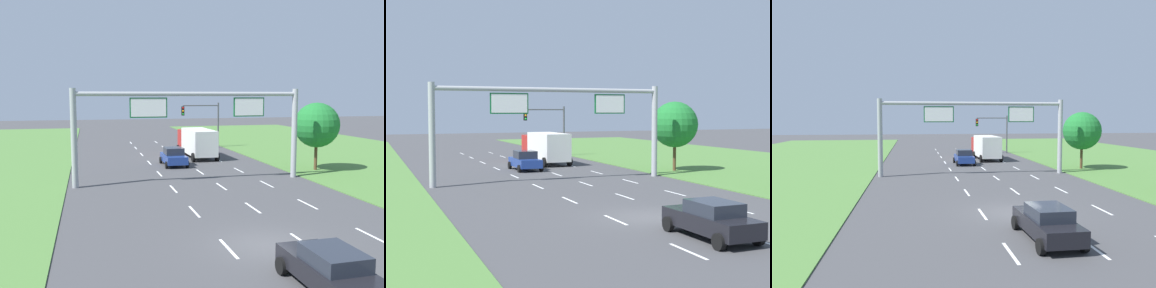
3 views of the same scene
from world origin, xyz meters
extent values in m
plane|color=#424244|center=(0.00, 0.00, 0.00)|extent=(200.00, 200.00, 0.00)
cube|color=white|center=(-1.75, -6.00, 0.00)|extent=(0.14, 2.40, 0.01)
cube|color=white|center=(-1.75, 0.00, 0.00)|extent=(0.14, 2.40, 0.01)
cube|color=white|center=(-1.75, 6.00, 0.00)|extent=(0.14, 2.40, 0.01)
cube|color=white|center=(-1.75, 12.00, 0.00)|extent=(0.14, 2.40, 0.01)
cube|color=white|center=(-1.75, 18.00, 0.00)|extent=(0.14, 2.40, 0.01)
cube|color=white|center=(-1.75, 24.00, 0.00)|extent=(0.14, 2.40, 0.01)
cube|color=white|center=(-1.75, 30.00, 0.00)|extent=(0.14, 2.40, 0.01)
cube|color=white|center=(-1.75, 36.00, 0.00)|extent=(0.14, 2.40, 0.01)
cube|color=white|center=(-1.75, 42.00, 0.00)|extent=(0.14, 2.40, 0.01)
cube|color=white|center=(1.75, -6.00, 0.00)|extent=(0.14, 2.40, 0.01)
cube|color=white|center=(1.75, 0.00, 0.00)|extent=(0.14, 2.40, 0.01)
cube|color=white|center=(1.75, 6.00, 0.00)|extent=(0.14, 2.40, 0.01)
cube|color=white|center=(1.75, 12.00, 0.00)|extent=(0.14, 2.40, 0.01)
cube|color=white|center=(1.75, 18.00, 0.00)|extent=(0.14, 2.40, 0.01)
cube|color=white|center=(1.75, 24.00, 0.00)|extent=(0.14, 2.40, 0.01)
cube|color=white|center=(1.75, 30.00, 0.00)|extent=(0.14, 2.40, 0.01)
cube|color=white|center=(1.75, 36.00, 0.00)|extent=(0.14, 2.40, 0.01)
cube|color=white|center=(1.75, 42.00, 0.00)|extent=(0.14, 2.40, 0.01)
cube|color=white|center=(5.25, 0.00, 0.00)|extent=(0.14, 2.40, 0.01)
cube|color=white|center=(5.25, 6.00, 0.00)|extent=(0.14, 2.40, 0.01)
cube|color=white|center=(5.25, 12.00, 0.00)|extent=(0.14, 2.40, 0.01)
cube|color=white|center=(5.25, 18.00, 0.00)|extent=(0.14, 2.40, 0.01)
cube|color=white|center=(5.25, 24.00, 0.00)|extent=(0.14, 2.40, 0.01)
cube|color=white|center=(5.25, 30.00, 0.00)|extent=(0.14, 2.40, 0.01)
cube|color=white|center=(5.25, 36.00, 0.00)|extent=(0.14, 2.40, 0.01)
cube|color=white|center=(5.25, 42.00, 0.00)|extent=(0.14, 2.40, 0.01)
cube|color=black|center=(0.22, -4.62, 0.66)|extent=(1.85, 4.51, 0.68)
cube|color=#232833|center=(0.22, -4.81, 1.26)|extent=(1.60, 2.10, 0.52)
cylinder|color=black|center=(-0.72, -2.95, 0.32)|extent=(0.23, 0.64, 0.64)
cylinder|color=black|center=(1.08, -2.91, 0.32)|extent=(0.23, 0.64, 0.64)
cylinder|color=black|center=(-0.65, -6.32, 0.32)|extent=(0.23, 0.64, 0.64)
cylinder|color=black|center=(1.15, -6.29, 0.32)|extent=(0.23, 0.64, 0.64)
cube|color=navy|center=(0.24, 21.87, 0.67)|extent=(1.87, 4.19, 0.71)
cube|color=#232833|center=(0.24, 21.82, 1.36)|extent=(1.67, 1.86, 0.66)
cylinder|color=black|center=(-0.71, 23.41, 0.32)|extent=(0.22, 0.64, 0.64)
cylinder|color=black|center=(1.18, 23.42, 0.32)|extent=(0.22, 0.64, 0.64)
cylinder|color=black|center=(-0.70, 20.33, 0.32)|extent=(0.22, 0.64, 0.64)
cylinder|color=black|center=(1.19, 20.33, 0.32)|extent=(0.22, 0.64, 0.64)
cube|color=#B21E19|center=(3.63, 29.91, 1.55)|extent=(2.24, 2.14, 2.20)
cube|color=silver|center=(3.70, 25.79, 1.72)|extent=(2.46, 5.87, 2.54)
cylinder|color=black|center=(2.49, 30.39, 0.45)|extent=(0.30, 0.90, 0.90)
cylinder|color=black|center=(4.75, 30.42, 0.45)|extent=(0.30, 0.90, 0.90)
cylinder|color=black|center=(2.45, 28.09, 0.45)|extent=(0.30, 0.90, 0.90)
cylinder|color=black|center=(4.87, 28.13, 0.45)|extent=(0.30, 0.90, 0.90)
cylinder|color=black|center=(2.53, 23.45, 0.45)|extent=(0.30, 0.90, 0.90)
cylinder|color=black|center=(4.95, 23.49, 0.45)|extent=(0.30, 0.90, 0.90)
cylinder|color=#9EA0A5|center=(-8.40, 14.03, 3.50)|extent=(0.44, 0.44, 7.00)
cylinder|color=#9EA0A5|center=(8.40, 14.03, 3.50)|extent=(0.44, 0.44, 7.00)
cylinder|color=#9EA0A5|center=(0.00, 14.03, 6.60)|extent=(16.80, 0.32, 0.32)
cube|color=#0C5B28|center=(-3.15, 14.03, 5.61)|extent=(2.71, 0.12, 1.45)
cube|color=white|center=(-3.15, 13.97, 5.61)|extent=(2.55, 0.01, 1.29)
cube|color=#0C5B28|center=(4.55, 14.03, 5.61)|extent=(2.44, 0.12, 1.45)
cube|color=white|center=(4.55, 13.97, 5.61)|extent=(2.28, 0.01, 1.29)
cylinder|color=#47494F|center=(8.34, 34.12, 2.80)|extent=(0.20, 0.20, 5.60)
cylinder|color=#47494F|center=(6.09, 34.12, 5.25)|extent=(4.50, 0.14, 0.14)
cube|color=black|center=(3.84, 34.12, 4.60)|extent=(0.32, 0.36, 1.10)
sphere|color=red|center=(3.84, 33.92, 4.97)|extent=(0.22, 0.22, 0.22)
sphere|color=orange|center=(3.84, 33.92, 4.60)|extent=(0.22, 0.22, 0.22)
sphere|color=green|center=(3.84, 33.92, 4.23)|extent=(0.22, 0.22, 0.22)
cylinder|color=#513823|center=(11.69, 16.35, 1.25)|extent=(0.26, 0.26, 2.51)
sphere|color=#1D6F2D|center=(11.69, 16.35, 3.96)|extent=(3.86, 3.86, 3.86)
camera|label=1|loc=(-7.44, -16.71, 6.51)|focal=40.00mm
camera|label=2|loc=(-12.57, -22.23, 5.09)|focal=50.00mm
camera|label=3|loc=(-5.53, -19.95, 5.32)|focal=35.00mm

